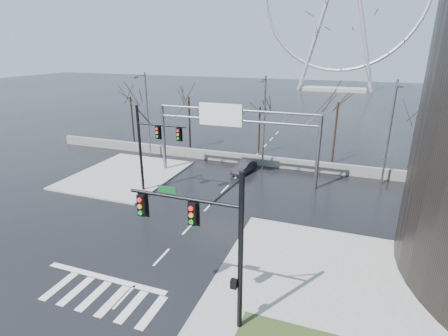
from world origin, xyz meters
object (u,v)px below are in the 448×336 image
at_px(signal_mast_near, 211,234).
at_px(signal_mast_far, 150,142).
at_px(car, 244,167).
at_px(sign_gantry, 232,128).

height_order(signal_mast_near, signal_mast_far, same).
bearing_deg(car, signal_mast_far, -116.17).
distance_m(signal_mast_near, car, 21.99).
distance_m(signal_mast_far, car, 11.01).
height_order(signal_mast_near, sign_gantry, signal_mast_near).
height_order(signal_mast_far, car, signal_mast_far).
height_order(signal_mast_near, car, signal_mast_near).
bearing_deg(signal_mast_far, signal_mast_near, -49.74).
bearing_deg(sign_gantry, signal_mast_far, -132.47).
xyz_separation_m(signal_mast_near, car, (-4.78, 21.04, -4.26)).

